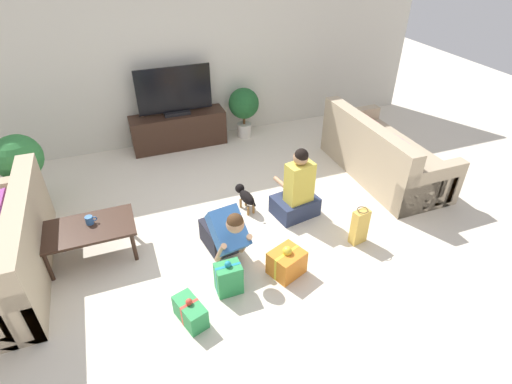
{
  "coord_description": "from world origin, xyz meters",
  "views": [
    {
      "loc": [
        -1.03,
        -3.54,
        3.07
      ],
      "look_at": [
        0.33,
        0.04,
        0.45
      ],
      "focal_mm": 28.0,
      "sensor_mm": 36.0,
      "label": 1
    }
  ],
  "objects": [
    {
      "name": "dog",
      "position": [
        0.3,
        0.36,
        0.19
      ],
      "size": [
        0.18,
        0.46,
        0.29
      ],
      "rotation": [
        0.0,
        0.0,
        3.32
      ],
      "color": "black",
      "rests_on": "ground_plane"
    },
    {
      "name": "gift_box_c",
      "position": [
        0.32,
        -0.85,
        0.14
      ],
      "size": [
        0.41,
        0.39,
        0.35
      ],
      "rotation": [
        0.0,
        0.0,
        0.38
      ],
      "color": "orange",
      "rests_on": "ground_plane"
    },
    {
      "name": "potted_plant_back_right",
      "position": [
        0.97,
        2.31,
        0.55
      ],
      "size": [
        0.5,
        0.5,
        0.84
      ],
      "color": "beige",
      "rests_on": "ground_plane"
    },
    {
      "name": "ground_plane",
      "position": [
        0.0,
        0.0,
        0.0
      ],
      "size": [
        16.0,
        16.0,
        0.0
      ],
      "primitive_type": "plane",
      "color": "beige"
    },
    {
      "name": "person_sitting",
      "position": [
        0.85,
        0.02,
        0.33
      ],
      "size": [
        0.58,
        0.54,
        0.94
      ],
      "rotation": [
        0.0,
        0.0,
        3.31
      ],
      "color": "#283351",
      "rests_on": "ground_plane"
    },
    {
      "name": "tv",
      "position": [
        -0.12,
        2.36,
        0.88
      ],
      "size": [
        1.14,
        0.2,
        0.74
      ],
      "color": "black",
      "rests_on": "tv_console"
    },
    {
      "name": "wall_back",
      "position": [
        0.0,
        2.63,
        1.3
      ],
      "size": [
        8.4,
        0.06,
        2.6
      ],
      "color": "beige",
      "rests_on": "ground_plane"
    },
    {
      "name": "tv_console",
      "position": [
        -0.12,
        2.36,
        0.28
      ],
      "size": [
        1.48,
        0.4,
        0.55
      ],
      "color": "#382319",
      "rests_on": "ground_plane"
    },
    {
      "name": "person_kneeling",
      "position": [
        -0.19,
        -0.38,
        0.32
      ],
      "size": [
        0.42,
        0.77,
        0.74
      ],
      "rotation": [
        0.0,
        0.0,
        0.15
      ],
      "color": "#23232D",
      "rests_on": "ground_plane"
    },
    {
      "name": "sofa_right",
      "position": [
        2.39,
        0.46,
        0.3
      ],
      "size": [
        0.92,
        1.99,
        0.86
      ],
      "rotation": [
        0.0,
        0.0,
        1.57
      ],
      "color": "tan",
      "rests_on": "ground_plane"
    },
    {
      "name": "potted_plant_corner_left",
      "position": [
        -2.24,
        1.47,
        0.62
      ],
      "size": [
        0.57,
        0.57,
        0.95
      ],
      "color": "beige",
      "rests_on": "ground_plane"
    },
    {
      "name": "gift_bag_a",
      "position": [
        1.29,
        -0.7,
        0.22
      ],
      "size": [
        0.21,
        0.14,
        0.46
      ],
      "rotation": [
        0.0,
        0.0,
        0.18
      ],
      "color": "#E5B74C",
      "rests_on": "ground_plane"
    },
    {
      "name": "sofa_left",
      "position": [
        -2.39,
        0.13,
        0.3
      ],
      "size": [
        0.92,
        1.99,
        0.86
      ],
      "rotation": [
        0.0,
        0.0,
        -1.57
      ],
      "color": "tan",
      "rests_on": "ground_plane"
    },
    {
      "name": "coffee_table",
      "position": [
        -1.54,
        0.12,
        0.36
      ],
      "size": [
        0.96,
        0.56,
        0.4
      ],
      "color": "#382319",
      "rests_on": "ground_plane"
    },
    {
      "name": "gift_box_a",
      "position": [
        -0.31,
        -0.88,
        0.17
      ],
      "size": [
        0.25,
        0.19,
        0.39
      ],
      "rotation": [
        0.0,
        0.0,
        0.0
      ],
      "color": "#2D934C",
      "rests_on": "ground_plane"
    },
    {
      "name": "mug",
      "position": [
        -1.5,
        0.18,
        0.45
      ],
      "size": [
        0.12,
        0.08,
        0.09
      ],
      "color": "#386BAD",
      "rests_on": "coffee_table"
    },
    {
      "name": "gift_box_b",
      "position": [
        -0.75,
        -1.1,
        0.11
      ],
      "size": [
        0.28,
        0.39,
        0.28
      ],
      "rotation": [
        0.0,
        0.0,
        0.31
      ],
      "color": "#2D934C",
      "rests_on": "ground_plane"
    }
  ]
}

